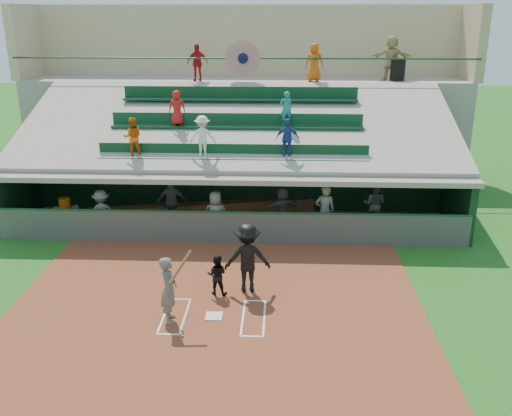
{
  "coord_description": "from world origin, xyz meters",
  "views": [
    {
      "loc": [
        1.66,
        -12.93,
        7.47
      ],
      "look_at": [
        0.93,
        3.5,
        1.8
      ],
      "focal_mm": 40.0,
      "sensor_mm": 36.0,
      "label": 1
    }
  ],
  "objects_px": {
    "batter_at_plate": "(169,289)",
    "water_cooler": "(65,203)",
    "white_table": "(67,218)",
    "trash_bin": "(398,70)",
    "home_plate": "(214,316)",
    "catcher": "(217,275)"
  },
  "relations": [
    {
      "from": "batter_at_plate",
      "to": "water_cooler",
      "type": "relative_size",
      "value": 4.8
    },
    {
      "from": "water_cooler",
      "to": "trash_bin",
      "type": "relative_size",
      "value": 0.43
    },
    {
      "from": "home_plate",
      "to": "batter_at_plate",
      "type": "xyz_separation_m",
      "value": [
        -1.08,
        -0.24,
        0.87
      ]
    },
    {
      "from": "white_table",
      "to": "water_cooler",
      "type": "xyz_separation_m",
      "value": [
        -0.01,
        -0.04,
        0.58
      ]
    },
    {
      "from": "water_cooler",
      "to": "trash_bin",
      "type": "bearing_deg",
      "value": 28.18
    },
    {
      "from": "water_cooler",
      "to": "home_plate",
      "type": "bearing_deg",
      "value": -45.05
    },
    {
      "from": "catcher",
      "to": "white_table",
      "type": "xyz_separation_m",
      "value": [
        -5.97,
        4.81,
        -0.18
      ]
    },
    {
      "from": "batter_at_plate",
      "to": "catcher",
      "type": "bearing_deg",
      "value": 55.93
    },
    {
      "from": "home_plate",
      "to": "white_table",
      "type": "distance_m",
      "value": 8.57
    },
    {
      "from": "home_plate",
      "to": "catcher",
      "type": "height_order",
      "value": "catcher"
    },
    {
      "from": "water_cooler",
      "to": "batter_at_plate",
      "type": "bearing_deg",
      "value": -51.79
    },
    {
      "from": "batter_at_plate",
      "to": "home_plate",
      "type": "bearing_deg",
      "value": 12.74
    },
    {
      "from": "batter_at_plate",
      "to": "water_cooler",
      "type": "xyz_separation_m",
      "value": [
        -4.95,
        6.29,
        0.08
      ]
    },
    {
      "from": "white_table",
      "to": "water_cooler",
      "type": "bearing_deg",
      "value": -126.4
    },
    {
      "from": "home_plate",
      "to": "catcher",
      "type": "distance_m",
      "value": 1.4
    },
    {
      "from": "white_table",
      "to": "home_plate",
      "type": "bearing_deg",
      "value": -67.98
    },
    {
      "from": "home_plate",
      "to": "batter_at_plate",
      "type": "relative_size",
      "value": 0.22
    },
    {
      "from": "batter_at_plate",
      "to": "trash_bin",
      "type": "xyz_separation_m",
      "value": [
        7.82,
        13.14,
        4.17
      ]
    },
    {
      "from": "batter_at_plate",
      "to": "white_table",
      "type": "relative_size",
      "value": 2.29
    },
    {
      "from": "trash_bin",
      "to": "batter_at_plate",
      "type": "bearing_deg",
      "value": -120.78
    },
    {
      "from": "water_cooler",
      "to": "white_table",
      "type": "bearing_deg",
      "value": 76.28
    },
    {
      "from": "batter_at_plate",
      "to": "white_table",
      "type": "height_order",
      "value": "batter_at_plate"
    }
  ]
}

